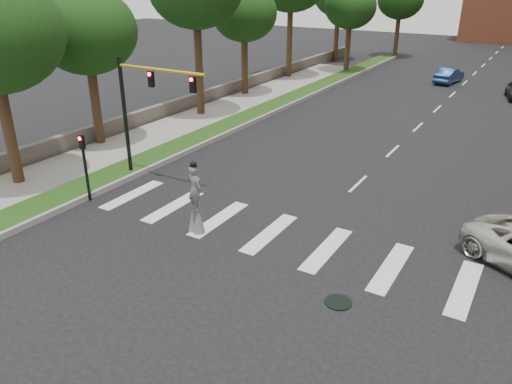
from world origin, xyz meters
The scene contains 14 objects.
ground_plane centered at (0.00, 0.00, 0.00)m, with size 160.00×160.00×0.00m, color black.
grass_median centered at (-11.50, 20.00, 0.12)m, with size 2.00×60.00×0.25m, color #1A3C11.
median_curb centered at (-10.45, 20.00, 0.14)m, with size 0.20×60.00×0.28m, color gray.
sidewalk_left centered at (-14.50, 10.00, 0.09)m, with size 4.00×60.00×0.18m, color gray.
stone_wall centered at (-17.00, 22.00, 0.55)m, with size 0.50×56.00×1.10m, color #524D46.
manhole centered at (3.00, -2.00, 0.02)m, with size 0.90×0.90×0.04m, color black.
traffic_signal centered at (-9.78, 3.00, 4.15)m, with size 5.30×0.23×6.20m.
secondary_signal centered at (-10.30, -0.50, 1.95)m, with size 0.25×0.21×3.23m.
stilt_performer centered at (-4.00, -0.42, 1.31)m, with size 0.83×0.65×3.14m.
car_mid centered at (-1.43, 37.14, 0.73)m, with size 1.54×4.42×1.46m, color navy.
tree_1 centered at (-16.21, 5.73, 6.86)m, with size 5.87×5.87×9.39m.
tree_3 centered at (-15.80, 22.26, 6.84)m, with size 5.50×5.50×9.22m.
tree_6 centered at (-12.17, 37.20, 6.72)m, with size 5.36×5.36×9.05m.
tree_7 centered at (-10.88, 50.91, 6.93)m, with size 5.67×5.67×9.38m.
Camera 1 is at (7.63, -15.03, 9.96)m, focal length 35.00 mm.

